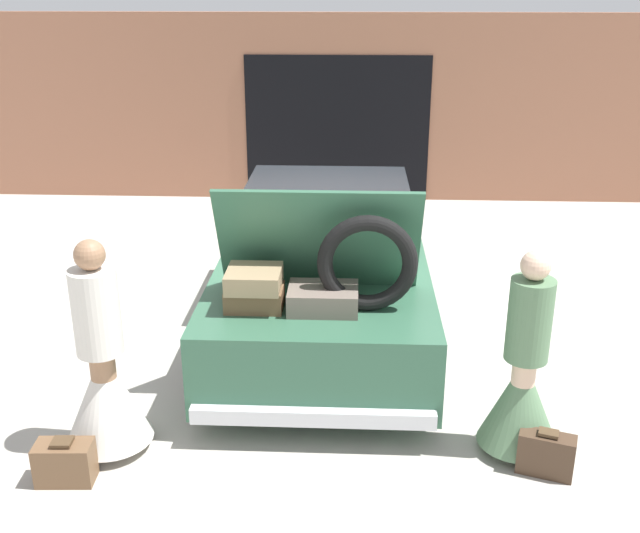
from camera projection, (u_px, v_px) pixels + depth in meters
ground_plane at (326, 311)px, 7.83m from camera, size 40.00×40.00×0.00m
garage_wall_back at (337, 109)px, 11.38m from camera, size 12.00×0.14×2.80m
car at (326, 257)px, 7.61m from camera, size 1.92×4.96×1.79m
person_left at (104, 378)px, 5.36m from camera, size 0.63×0.63×1.63m
person_right at (523, 384)px, 5.33m from camera, size 0.58×0.58×1.56m
suitcase_beside_left_person at (65, 462)px, 5.13m from camera, size 0.40×0.23×0.33m
suitcase_beside_right_person at (546, 454)px, 5.21m from camera, size 0.41×0.27×0.34m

